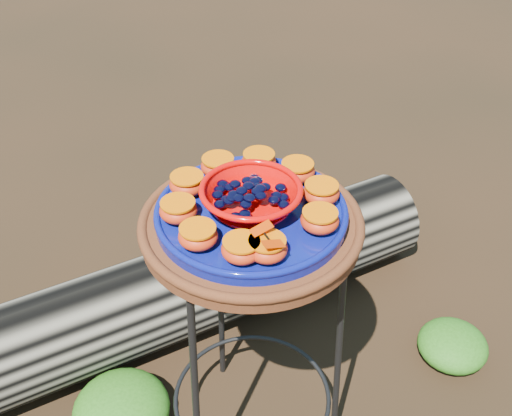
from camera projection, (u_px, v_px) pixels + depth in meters
name	position (u px, v px, depth m)	size (l,w,h in m)	color
plant_stand	(252.00, 345.00, 1.54)	(0.44, 0.44, 0.70)	black
terracotta_saucer	(251.00, 227.00, 1.31)	(0.45, 0.45, 0.04)	#4C1D0C
cobalt_plate	(251.00, 215.00, 1.30)	(0.39, 0.39, 0.03)	#010A65
red_bowl	(251.00, 199.00, 1.27)	(0.19, 0.19, 0.05)	red
glass_gems	(251.00, 183.00, 1.25)	(0.15, 0.15, 0.03)	black
orange_half_0	(267.00, 249.00, 1.16)	(0.08, 0.08, 0.04)	#AC230D
orange_half_1	(320.00, 220.00, 1.23)	(0.08, 0.08, 0.04)	#AC230D
orange_half_2	(321.00, 193.00, 1.30)	(0.08, 0.08, 0.04)	#AC230D
orange_half_3	(297.00, 171.00, 1.36)	(0.08, 0.08, 0.04)	#AC230D
orange_half_4	(259.00, 162.00, 1.39)	(0.08, 0.08, 0.04)	#AC230D
orange_half_5	(218.00, 166.00, 1.38)	(0.08, 0.08, 0.04)	#AC230D
orange_half_6	(187.00, 184.00, 1.32)	(0.08, 0.08, 0.04)	#AC230D
orange_half_7	(178.00, 210.00, 1.25)	(0.08, 0.08, 0.04)	#AC230D
orange_half_8	(198.00, 236.00, 1.19)	(0.08, 0.08, 0.04)	#AC230D
orange_half_9	(242.00, 249.00, 1.16)	(0.08, 0.08, 0.04)	#AC230D
butterfly	(267.00, 237.00, 1.15)	(0.09, 0.05, 0.02)	#C63000
driftwood_log	(198.00, 285.00, 2.00)	(1.52, 0.40, 0.29)	black
foliage_left	(121.00, 408.00, 1.73)	(0.26, 0.26, 0.13)	#205310
foliage_right	(453.00, 344.00, 1.92)	(0.21, 0.21, 0.10)	#205310
foliage_back	(127.00, 300.00, 2.04)	(0.28, 0.28, 0.14)	#205310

